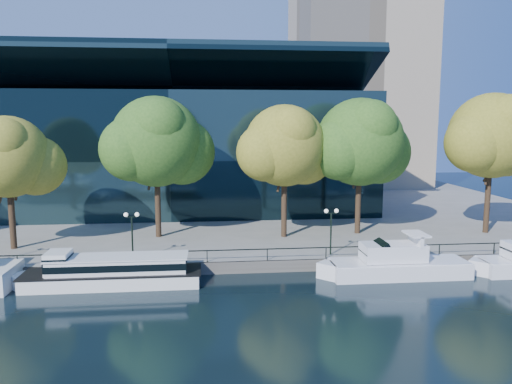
{
  "coord_description": "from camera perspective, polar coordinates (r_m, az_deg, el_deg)",
  "views": [
    {
      "loc": [
        -0.05,
        -36.86,
        12.49
      ],
      "look_at": [
        4.54,
        8.0,
        6.09
      ],
      "focal_mm": 35.0,
      "sensor_mm": 36.0,
      "label": 1
    }
  ],
  "objects": [
    {
      "name": "tree_5",
      "position": [
        56.35,
        25.51,
        5.63
      ],
      "size": [
        10.82,
        8.87,
        14.37
      ],
      "color": "black",
      "rests_on": "promenade"
    },
    {
      "name": "tree_2",
      "position": [
        49.94,
        -11.14,
        5.45
      ],
      "size": [
        11.1,
        9.1,
        13.96
      ],
      "color": "black",
      "rests_on": "promenade"
    },
    {
      "name": "promenade",
      "position": [
        74.21,
        -5.73,
        -1.26
      ],
      "size": [
        90.0,
        67.08,
        1.0
      ],
      "color": "slate",
      "rests_on": "ground"
    },
    {
      "name": "office_tower",
      "position": [
        98.22,
        11.59,
        19.99
      ],
      "size": [
        22.5,
        22.5,
        65.9
      ],
      "color": "tan",
      "rests_on": "ground"
    },
    {
      "name": "tree_4",
      "position": [
        51.77,
        12.0,
        5.39
      ],
      "size": [
        11.1,
        9.1,
        13.85
      ],
      "color": "black",
      "rests_on": "promenade"
    },
    {
      "name": "convention_building",
      "position": [
        68.87,
        -9.15,
        4.66
      ],
      "size": [
        50.0,
        24.57,
        21.43
      ],
      "color": "black",
      "rests_on": "ground"
    },
    {
      "name": "railing",
      "position": [
        41.47,
        -5.62,
        -6.7
      ],
      "size": [
        88.2,
        0.08,
        0.99
      ],
      "color": "black",
      "rests_on": "promenade"
    },
    {
      "name": "lamp_1",
      "position": [
        42.67,
        -14.01,
        -3.67
      ],
      "size": [
        1.26,
        0.36,
        4.03
      ],
      "color": "black",
      "rests_on": "promenade"
    },
    {
      "name": "tree_1",
      "position": [
        49.51,
        -26.35,
        3.43
      ],
      "size": [
        9.11,
        7.47,
        12.01
      ],
      "color": "black",
      "rests_on": "promenade"
    },
    {
      "name": "ground",
      "position": [
        38.92,
        -5.56,
        -10.68
      ],
      "size": [
        160.0,
        160.0,
        0.0
      ],
      "primitive_type": "plane",
      "color": "black",
      "rests_on": "ground"
    },
    {
      "name": "lamp_2",
      "position": [
        43.57,
        8.58,
        -3.27
      ],
      "size": [
        1.26,
        0.36,
        4.03
      ],
      "color": "black",
      "rests_on": "promenade"
    },
    {
      "name": "tour_boat",
      "position": [
        40.15,
        -16.57,
        -8.63
      ],
      "size": [
        14.63,
        3.26,
        2.78
      ],
      "color": "silver",
      "rests_on": "ground"
    },
    {
      "name": "cruiser_near",
      "position": [
        42.19,
        15.41,
        -7.87
      ],
      "size": [
        12.35,
        3.18,
        3.58
      ],
      "color": "white",
      "rests_on": "ground"
    },
    {
      "name": "tree_3",
      "position": [
        49.14,
        3.48,
        5.1
      ],
      "size": [
        10.03,
        8.22,
        13.14
      ],
      "color": "black",
      "rests_on": "promenade"
    }
  ]
}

